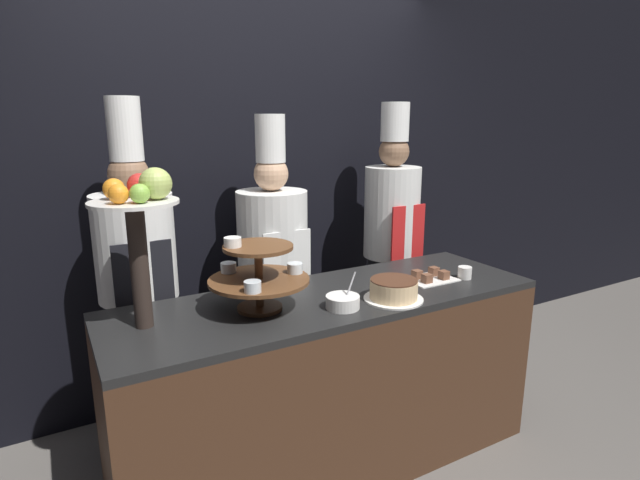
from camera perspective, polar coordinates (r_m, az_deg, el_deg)
The scene contains 11 objects.
wall_back at distance 3.12m, azimuth -7.92°, elevation 7.85°, with size 10.00×0.06×2.80m.
buffet_counter at distance 2.57m, azimuth 1.14°, elevation -15.79°, with size 2.08×0.66×0.89m.
tiered_stand at distance 2.17m, azimuth -7.09°, elevation -3.82°, with size 0.44×0.44×0.33m.
fruit_pedestal at distance 2.04m, azimuth -19.94°, elevation 2.71°, with size 0.34×0.34×0.64m.
cake_round at distance 2.34m, azimuth 8.41°, elevation -5.68°, with size 0.28×0.28×0.10m.
cup_white at distance 2.72m, azimuth 16.21°, elevation -3.60°, with size 0.07×0.07×0.06m.
cake_square_tray at distance 2.66m, azimuth 12.49°, elevation -4.13°, with size 0.26×0.19×0.05m.
serving_bowl_near at distance 2.22m, azimuth 2.61°, elevation -7.07°, with size 0.15×0.15×0.16m.
chef_left at distance 2.65m, azimuth -20.10°, elevation -3.89°, with size 0.38×0.38×1.81m.
chef_center_left at distance 2.86m, azimuth -5.37°, elevation -2.48°, with size 0.40×0.40×1.74m.
chef_center_right at distance 3.26m, azimuth 8.16°, elevation 0.78°, with size 0.35×0.35×1.81m.
Camera 1 is at (-1.14, -1.59, 1.71)m, focal length 28.00 mm.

